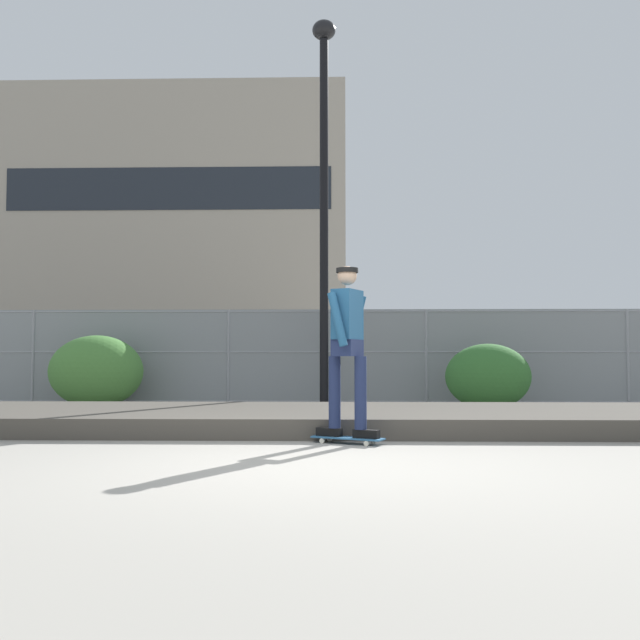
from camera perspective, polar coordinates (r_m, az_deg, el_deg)
The scene contains 10 objects.
ground_plane at distance 6.17m, azimuth -0.59°, elevation -11.73°, with size 120.00×120.00×0.00m, color #9E998E.
gravel_berm at distance 9.30m, azimuth 0.14°, elevation -8.03°, with size 13.70×2.98×0.24m, color #4C473F.
skateboard at distance 7.61m, azimuth 2.26°, elevation -9.63°, with size 0.81×0.53×0.07m.
skater at distance 7.56m, azimuth 2.25°, elevation -1.52°, with size 0.69×0.62×1.85m.
chain_fence at distance 13.58m, azimuth 0.58°, elevation -2.99°, with size 19.34×0.06×1.85m.
street_lamp at distance 13.27m, azimuth 0.33°, elevation 12.44°, with size 0.44×0.44×7.23m.
parked_car_near at distance 17.25m, azimuth -16.61°, elevation -3.18°, with size 4.54×2.24×1.66m.
library_building at distance 46.88m, azimuth -10.75°, elevation 6.48°, with size 20.60×10.86×17.17m.
shrub_left at distance 13.45m, azimuth -17.81°, elevation -4.01°, with size 1.71×1.40×1.32m.
shrub_center at distance 12.70m, azimuth 13.56°, elevation -4.51°, with size 1.50×1.23×1.16m.
Camera 1 is at (0.22, -6.10, 0.94)m, focal length 39.19 mm.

